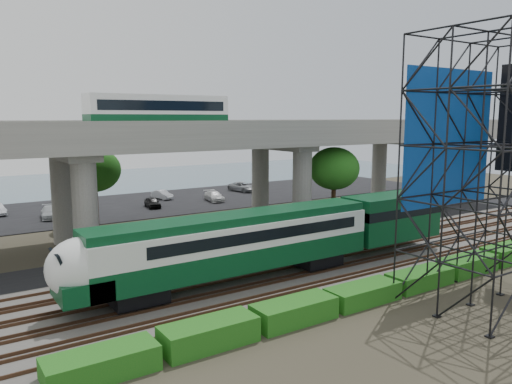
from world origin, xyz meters
TOP-DOWN VIEW (x-y plane):
  - ground at (0.00, 0.00)m, footprint 140.00×140.00m
  - ballast_bed at (0.00, 2.00)m, footprint 90.00×12.00m
  - service_road at (0.00, 10.50)m, footprint 90.00×5.00m
  - parking_lot at (0.00, 34.00)m, footprint 90.00×18.00m
  - harbor_water at (0.00, 56.00)m, footprint 140.00×40.00m
  - rail_tracks at (0.00, 2.00)m, footprint 90.00×9.52m
  - commuter_train at (-1.46, 2.00)m, footprint 29.30×3.06m
  - overpass at (-0.19, 16.00)m, footprint 80.00×12.00m
  - scaffold_tower at (7.28, -7.98)m, footprint 9.36×6.36m
  - hedge_strip at (1.01, -4.30)m, footprint 34.60×1.80m
  - trees at (-4.67, 16.17)m, footprint 40.94×16.94m
  - suv at (-7.25, 10.73)m, footprint 5.15×2.57m
  - parked_cars at (0.62, 33.69)m, footprint 39.24×9.78m

SIDE VIEW (x-z plane):
  - ground at x=0.00m, z-range 0.00..0.00m
  - harbor_water at x=0.00m, z-range 0.00..0.03m
  - service_road at x=0.00m, z-range 0.00..0.08m
  - parking_lot at x=0.00m, z-range 0.00..0.08m
  - ballast_bed at x=0.00m, z-range 0.00..0.20m
  - rail_tracks at x=0.00m, z-range 0.20..0.36m
  - hedge_strip at x=1.01m, z-range -0.04..1.16m
  - parked_cars at x=0.62m, z-range 0.05..1.36m
  - suv at x=-7.25m, z-range 0.08..1.48m
  - commuter_train at x=-1.46m, z-range 0.73..5.03m
  - trees at x=-4.67m, z-range 1.73..9.42m
  - scaffold_tower at x=7.28m, z-range -0.03..14.97m
  - overpass at x=-0.19m, z-range 2.01..14.41m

